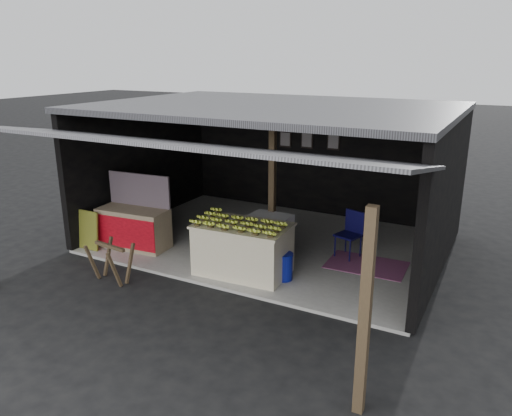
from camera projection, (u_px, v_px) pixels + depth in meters
The scene contains 13 objects.
ground at pixel (210, 288), 8.91m from camera, with size 80.00×80.00×0.00m, color black.
concrete_slab at pixel (271, 242), 11.01m from camera, with size 7.00×5.00×0.06m, color gray.
shophouse at pixel (279, 147), 10.67m from camera, with size 7.40×7.29×3.02m.
banana_table at pixel (243, 249), 9.24m from camera, with size 1.78×1.15×0.96m.
banana_pile at pixel (243, 220), 9.07m from camera, with size 1.60×0.96×0.19m, color yellow, non-canonical shape.
white_crate at pixel (270, 236), 9.96m from camera, with size 0.82×0.58×0.90m.
neighbor_stall at pixel (134, 226), 10.53m from camera, with size 1.54×0.80×1.54m.
green_signboard at pixel (88, 230), 10.43m from camera, with size 0.55×0.04×0.83m, color black.
sawhorse at pixel (111, 258), 9.01m from camera, with size 0.75×0.70×0.72m.
water_barrel at pixel (284, 267), 9.03m from camera, with size 0.32×0.32×0.47m, color navy.
plastic_chair at pixel (351, 230), 10.02m from camera, with size 0.56×0.56×0.94m.
magenta_rug at pixel (367, 265), 9.71m from camera, with size 1.50×1.00×0.01m, color #6B1752.
picture_frames at pixel (308, 140), 12.55m from camera, with size 1.62×0.04×0.46m.
Camera 1 is at (4.53, -6.76, 3.97)m, focal length 35.00 mm.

